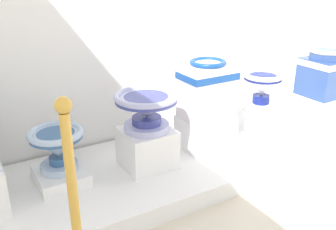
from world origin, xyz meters
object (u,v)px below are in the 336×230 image
(antique_toilet_pale_glazed, at_px, (262,87))
(plinth_block_rightmost, at_px, (318,108))
(plinth_block_central_ornate, at_px, (61,175))
(antique_toilet_central_ornate, at_px, (57,144))
(plinth_block_pale_glazed, at_px, (259,119))
(plinth_block_slender_white, at_px, (205,131))
(antique_toilet_rightmost, at_px, (324,71))
(antique_toilet_tall_cobalt, at_px, (146,106))
(antique_toilet_slender_white, at_px, (207,89))
(plinth_block_tall_cobalt, at_px, (147,148))

(antique_toilet_pale_glazed, xyz_separation_m, plinth_block_rightmost, (0.56, -0.15, -0.25))
(plinth_block_central_ornate, distance_m, antique_toilet_central_ornate, 0.22)
(plinth_block_central_ornate, distance_m, plinth_block_pale_glazed, 1.71)
(plinth_block_slender_white, relative_size, plinth_block_rightmost, 1.28)
(antique_toilet_central_ornate, height_order, antique_toilet_pale_glazed, antique_toilet_pale_glazed)
(antique_toilet_rightmost, bearing_deg, plinth_block_pale_glazed, 165.01)
(plinth_block_slender_white, distance_m, antique_toilet_rightmost, 1.21)
(antique_toilet_rightmost, bearing_deg, antique_toilet_tall_cobalt, 177.83)
(antique_toilet_central_ornate, height_order, antique_toilet_rightmost, antique_toilet_rightmost)
(antique_toilet_pale_glazed, height_order, plinth_block_rightmost, antique_toilet_pale_glazed)
(antique_toilet_central_ornate, height_order, antique_toilet_slender_white, antique_toilet_slender_white)
(antique_toilet_pale_glazed, bearing_deg, plinth_block_slender_white, -176.99)
(antique_toilet_slender_white, bearing_deg, plinth_block_slender_white, 0.00)
(plinth_block_central_ornate, xyz_separation_m, antique_toilet_rightmost, (2.27, -0.17, 0.42))
(antique_toilet_tall_cobalt, xyz_separation_m, antique_toilet_pale_glazed, (1.13, 0.09, -0.07))
(plinth_block_slender_white, bearing_deg, plinth_block_pale_glazed, 3.01)
(antique_toilet_central_ornate, distance_m, antique_toilet_tall_cobalt, 0.62)
(plinth_block_tall_cobalt, bearing_deg, antique_toilet_pale_glazed, 4.37)
(plinth_block_slender_white, bearing_deg, antique_toilet_slender_white, 0.00)
(plinth_block_pale_glazed, height_order, antique_toilet_rightmost, antique_toilet_rightmost)
(plinth_block_tall_cobalt, relative_size, antique_toilet_rightmost, 0.81)
(antique_toilet_rightmost, bearing_deg, plinth_block_central_ornate, 175.76)
(antique_toilet_slender_white, distance_m, antique_toilet_rightmost, 1.16)
(antique_toilet_slender_white, height_order, plinth_block_pale_glazed, antique_toilet_slender_white)
(plinth_block_tall_cobalt, height_order, plinth_block_pale_glazed, plinth_block_tall_cobalt)
(antique_toilet_tall_cobalt, relative_size, antique_toilet_rightmost, 1.03)
(plinth_block_tall_cobalt, height_order, antique_toilet_slender_white, antique_toilet_slender_white)
(plinth_block_rightmost, relative_size, antique_toilet_rightmost, 0.74)
(antique_toilet_tall_cobalt, bearing_deg, plinth_block_rightmost, -2.17)
(plinth_block_central_ornate, relative_size, plinth_block_pale_glazed, 1.23)
(plinth_block_central_ornate, bearing_deg, plinth_block_rightmost, -4.24)
(plinth_block_central_ornate, bearing_deg, antique_toilet_rightmost, -4.24)
(plinth_block_tall_cobalt, height_order, plinth_block_rightmost, plinth_block_tall_cobalt)
(plinth_block_pale_glazed, xyz_separation_m, antique_toilet_pale_glazed, (0.00, 0.00, 0.29))
(plinth_block_rightmost, bearing_deg, antique_toilet_central_ornate, 175.76)
(antique_toilet_slender_white, relative_size, plinth_block_pale_glazed, 1.47)
(plinth_block_central_ornate, xyz_separation_m, plinth_block_tall_cobalt, (0.58, -0.10, 0.09))
(antique_toilet_slender_white, distance_m, plinth_block_pale_glazed, 0.70)
(plinth_block_tall_cobalt, distance_m, antique_toilet_rightmost, 1.72)
(plinth_block_central_ornate, bearing_deg, plinth_block_tall_cobalt, -10.17)
(plinth_block_tall_cobalt, height_order, plinth_block_slender_white, plinth_block_tall_cobalt)
(antique_toilet_central_ornate, bearing_deg, antique_toilet_rightmost, -4.24)
(antique_toilet_pale_glazed, bearing_deg, antique_toilet_slender_white, -176.99)
(antique_toilet_tall_cobalt, xyz_separation_m, plinth_block_pale_glazed, (1.13, 0.09, -0.35))
(antique_toilet_slender_white, bearing_deg, antique_toilet_tall_cobalt, -174.14)
(plinth_block_pale_glazed, relative_size, plinth_block_rightmost, 0.97)
(antique_toilet_slender_white, height_order, antique_toilet_pale_glazed, antique_toilet_slender_white)
(plinth_block_slender_white, bearing_deg, antique_toilet_central_ornate, 177.46)
(antique_toilet_tall_cobalt, height_order, plinth_block_slender_white, antique_toilet_tall_cobalt)
(plinth_block_pale_glazed, xyz_separation_m, antique_toilet_rightmost, (0.56, -0.15, 0.38))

